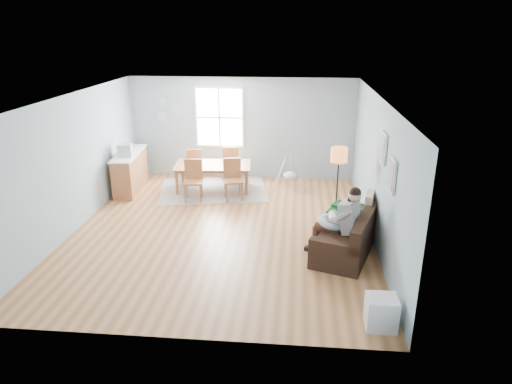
# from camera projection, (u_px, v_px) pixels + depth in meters

# --- Properties ---
(room) EXTENTS (8.40, 9.40, 3.90)m
(room) POSITION_uv_depth(u_px,v_px,m) (219.00, 112.00, 8.56)
(room) COLOR #936034
(window) EXTENTS (1.32, 0.08, 1.62)m
(window) POSITION_uv_depth(u_px,v_px,m) (220.00, 117.00, 12.11)
(window) COLOR silver
(window) RESTS_ON room
(pictures) EXTENTS (0.05, 1.34, 0.74)m
(pictures) POSITION_uv_depth(u_px,v_px,m) (387.00, 161.00, 7.52)
(pictures) COLOR silver
(pictures) RESTS_ON room
(wall_plates) EXTENTS (0.67, 0.02, 0.66)m
(wall_plates) POSITION_uv_depth(u_px,v_px,m) (168.00, 110.00, 12.18)
(wall_plates) COLOR #8FA1AB
(wall_plates) RESTS_ON room
(sofa) EXTENTS (1.48, 2.20, 0.82)m
(sofa) POSITION_uv_depth(u_px,v_px,m) (350.00, 236.00, 8.44)
(sofa) COLOR black
(sofa) RESTS_ON room
(green_throw) EXTENTS (1.15, 1.05, 0.04)m
(green_throw) POSITION_uv_depth(u_px,v_px,m) (355.00, 211.00, 8.97)
(green_throw) COLOR #124E22
(green_throw) RESTS_ON sofa
(beige_pillow) EXTENTS (0.24, 0.50, 0.48)m
(beige_pillow) POSITION_uv_depth(u_px,v_px,m) (369.00, 205.00, 8.66)
(beige_pillow) COLOR #BFB092
(beige_pillow) RESTS_ON sofa
(father) EXTENTS (1.03, 0.74, 1.35)m
(father) POSITION_uv_depth(u_px,v_px,m) (341.00, 219.00, 8.10)
(father) COLOR gray
(father) RESTS_ON sofa
(nursing_pillow) EXTENTS (0.65, 0.64, 0.21)m
(nursing_pillow) POSITION_uv_depth(u_px,v_px,m) (332.00, 222.00, 8.18)
(nursing_pillow) COLOR #ABC5D6
(nursing_pillow) RESTS_ON father
(infant) EXTENTS (0.14, 0.38, 0.14)m
(infant) POSITION_uv_depth(u_px,v_px,m) (333.00, 216.00, 8.18)
(infant) COLOR silver
(infant) RESTS_ON nursing_pillow
(toddler) EXTENTS (0.53, 0.35, 0.78)m
(toddler) POSITION_uv_depth(u_px,v_px,m) (350.00, 211.00, 8.50)
(toddler) COLOR silver
(toddler) RESTS_ON sofa
(floor_lamp) EXTENTS (0.33, 0.33, 1.66)m
(floor_lamp) POSITION_uv_depth(u_px,v_px,m) (339.00, 161.00, 9.19)
(floor_lamp) COLOR black
(floor_lamp) RESTS_ON room
(storage_cube) EXTENTS (0.42, 0.38, 0.47)m
(storage_cube) POSITION_uv_depth(u_px,v_px,m) (381.00, 312.00, 6.28)
(storage_cube) COLOR white
(storage_cube) RESTS_ON room
(rug) EXTENTS (2.97, 2.47, 0.01)m
(rug) POSITION_uv_depth(u_px,v_px,m) (214.00, 190.00, 11.64)
(rug) COLOR #A19B93
(rug) RESTS_ON room
(dining_table) EXTENTS (1.97, 1.21, 0.67)m
(dining_table) POSITION_uv_depth(u_px,v_px,m) (213.00, 177.00, 11.53)
(dining_table) COLOR brown
(dining_table) RESTS_ON rug
(chair_sw) EXTENTS (0.50, 0.50, 0.98)m
(chair_sw) POSITION_uv_depth(u_px,v_px,m) (193.00, 177.00, 10.80)
(chair_sw) COLOR #9F5C36
(chair_sw) RESTS_ON rug
(chair_se) EXTENTS (0.55, 0.55, 0.99)m
(chair_se) POSITION_uv_depth(u_px,v_px,m) (233.00, 176.00, 10.88)
(chair_se) COLOR #9F5C36
(chair_se) RESTS_ON rug
(chair_nw) EXTENTS (0.48, 0.48, 0.94)m
(chair_nw) POSITION_uv_depth(u_px,v_px,m) (194.00, 163.00, 12.03)
(chair_nw) COLOR #9F5C36
(chair_nw) RESTS_ON rug
(chair_ne) EXTENTS (0.51, 0.51, 0.97)m
(chair_ne) POSITION_uv_depth(u_px,v_px,m) (230.00, 161.00, 12.10)
(chair_ne) COLOR #9F5C36
(chair_ne) RESTS_ON rug
(counter) EXTENTS (0.65, 1.77, 0.97)m
(counter) POSITION_uv_depth(u_px,v_px,m) (130.00, 171.00, 11.51)
(counter) COLOR brown
(counter) RESTS_ON room
(monitor) EXTENTS (0.37, 0.36, 0.31)m
(monitor) POSITION_uv_depth(u_px,v_px,m) (125.00, 150.00, 10.98)
(monitor) COLOR #B8B8BD
(monitor) RESTS_ON counter
(baby_swing) EXTENTS (0.83, 0.84, 0.81)m
(baby_swing) POSITION_uv_depth(u_px,v_px,m) (290.00, 175.00, 11.61)
(baby_swing) COLOR #B8B8BD
(baby_swing) RESTS_ON room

